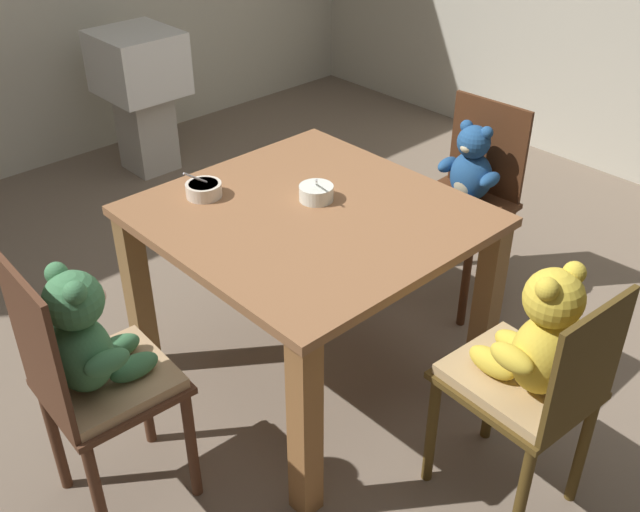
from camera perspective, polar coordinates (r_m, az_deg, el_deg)
name	(u,v)px	position (r m, az deg, el deg)	size (l,w,h in m)	color
ground_plane	(311,375)	(3.04, -0.70, -9.09)	(5.20, 5.20, 0.04)	#756453
dining_table	(310,245)	(2.67, -0.79, 0.87)	(1.06, 1.02, 0.73)	brown
teddy_chair_near_right	(536,358)	(2.25, 16.26, -7.55)	(0.44, 0.39, 0.92)	#4D3916
teddy_chair_far_center	(468,182)	(3.25, 11.33, 5.59)	(0.42, 0.39, 0.88)	#4A2915
teddy_chair_near_front	(90,358)	(2.27, -17.24, -7.46)	(0.39, 0.40, 0.94)	#4F2E1D
porridge_bowl_white_center	(316,192)	(2.66, -0.29, 4.90)	(0.12, 0.12, 0.12)	silver
porridge_bowl_cream_near_left	(204,189)	(2.72, -8.92, 5.07)	(0.13, 0.14, 0.12)	beige
sink_basin	(140,82)	(4.51, -13.64, 12.88)	(0.46, 0.43, 0.83)	#B7B2A8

